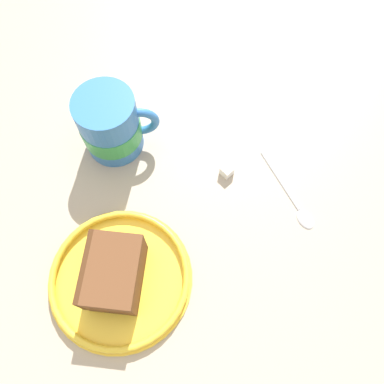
# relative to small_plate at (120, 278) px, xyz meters

# --- Properties ---
(ground_plane) EXTENTS (1.54, 1.54, 0.03)m
(ground_plane) POSITION_rel_small_plate_xyz_m (0.04, 0.02, -0.02)
(ground_plane) COLOR tan
(small_plate) EXTENTS (0.18, 0.18, 0.02)m
(small_plate) POSITION_rel_small_plate_xyz_m (0.00, 0.00, 0.00)
(small_plate) COLOR yellow
(small_plate) RESTS_ON ground_plane
(cake_slice) EXTENTS (0.08, 0.09, 0.05)m
(cake_slice) POSITION_rel_small_plate_xyz_m (-0.00, -0.00, 0.03)
(cake_slice) COLOR #472814
(cake_slice) RESTS_ON small_plate
(tea_mug) EXTENTS (0.10, 0.08, 0.10)m
(tea_mug) POSITION_rel_small_plate_xyz_m (-0.08, 0.18, 0.04)
(tea_mug) COLOR #3372BF
(tea_mug) RESTS_ON ground_plane
(teaspoon) EXTENTS (0.10, 0.10, 0.01)m
(teaspoon) POSITION_rel_small_plate_xyz_m (0.19, 0.16, -0.00)
(teaspoon) COLOR silver
(teaspoon) RESTS_ON ground_plane
(sugar_cube) EXTENTS (0.02, 0.02, 0.01)m
(sugar_cube) POSITION_rel_small_plate_xyz_m (0.09, 0.18, -0.00)
(sugar_cube) COLOR white
(sugar_cube) RESTS_ON ground_plane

